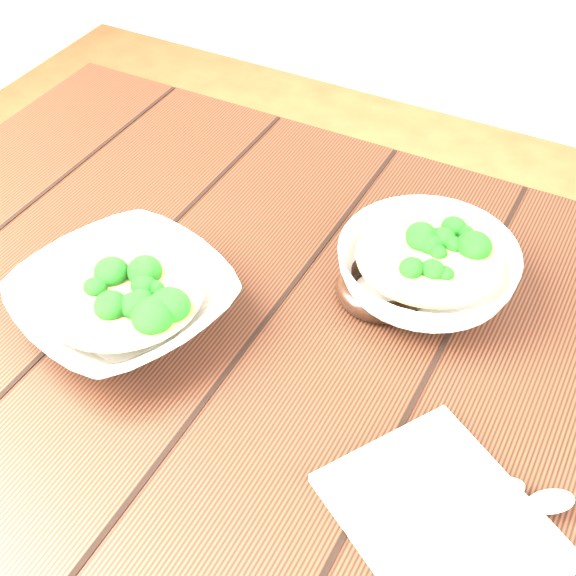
{
  "coord_description": "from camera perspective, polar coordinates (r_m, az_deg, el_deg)",
  "views": [
    {
      "loc": [
        0.31,
        -0.58,
        1.44
      ],
      "look_at": [
        0.0,
        0.01,
        0.8
      ],
      "focal_mm": 50.0,
      "sensor_mm": 36.0,
      "label": 1
    }
  ],
  "objects": [
    {
      "name": "soup_bowl_front",
      "position": [
        0.95,
        -11.62,
        -0.83
      ],
      "size": [
        0.3,
        0.3,
        0.07
      ],
      "color": "silver",
      "rests_on": "table"
    },
    {
      "name": "table",
      "position": [
        1.04,
        -0.29,
        -7.06
      ],
      "size": [
        1.2,
        0.8,
        0.75
      ],
      "color": "#33170E",
      "rests_on": "ground"
    },
    {
      "name": "soup_bowl_back",
      "position": [
        0.98,
        9.81,
        1.32
      ],
      "size": [
        0.29,
        0.29,
        0.08
      ],
      "color": "silver",
      "rests_on": "table"
    },
    {
      "name": "trivet",
      "position": [
        0.98,
        6.62,
        -0.02
      ],
      "size": [
        0.12,
        0.12,
        0.03
      ],
      "primitive_type": "torus",
      "rotation": [
        0.0,
        0.0,
        -0.1
      ],
      "color": "black",
      "rests_on": "table"
    },
    {
      "name": "spoon_right",
      "position": [
        0.81,
        16.02,
        -14.81
      ],
      "size": [
        0.14,
        0.12,
        0.01
      ],
      "color": "#9E978B",
      "rests_on": "napkin"
    },
    {
      "name": "napkin",
      "position": [
        0.8,
        10.87,
        -15.86
      ],
      "size": [
        0.26,
        0.25,
        0.01
      ],
      "primitive_type": "cube",
      "rotation": [
        0.0,
        0.0,
        -0.55
      ],
      "color": "beige",
      "rests_on": "table"
    },
    {
      "name": "spoon_left",
      "position": [
        0.81,
        12.82,
        -14.44
      ],
      "size": [
        0.13,
        0.13,
        0.01
      ],
      "color": "#9E978B",
      "rests_on": "napkin"
    }
  ]
}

